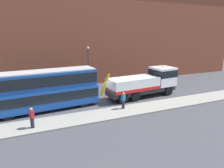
{
  "coord_description": "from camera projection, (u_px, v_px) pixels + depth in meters",
  "views": [
    {
      "loc": [
        -7.52,
        -21.01,
        7.6
      ],
      "look_at": [
        1.26,
        -0.52,
        2.0
      ],
      "focal_mm": 32.37,
      "sensor_mm": 36.0,
      "label": 1
    }
  ],
  "objects": [
    {
      "name": "ground_plane",
      "position": [
        100.0,
        101.0,
        23.45
      ],
      "size": [
        120.0,
        120.0,
        0.0
      ],
      "primitive_type": "plane",
      "color": "#424247"
    },
    {
      "name": "near_kerb",
      "position": [
        115.0,
        113.0,
        19.69
      ],
      "size": [
        60.0,
        2.8,
        0.15
      ],
      "primitive_type": "cube",
      "color": "gray",
      "rests_on": "ground_plane"
    },
    {
      "name": "building_facade",
      "position": [
        79.0,
        30.0,
        29.22
      ],
      "size": [
        60.0,
        1.5,
        16.0
      ],
      "color": "brown",
      "rests_on": "ground_plane"
    },
    {
      "name": "recovery_tow_truck",
      "position": [
        145.0,
        82.0,
        24.78
      ],
      "size": [
        10.22,
        3.36,
        3.67
      ],
      "rotation": [
        0.0,
        0.0,
        0.08
      ],
      "color": "#2D2D2D",
      "rests_on": "ground_plane"
    },
    {
      "name": "double_decker_bus",
      "position": [
        43.0,
        89.0,
        20.07
      ],
      "size": [
        11.18,
        3.43,
        4.06
      ],
      "rotation": [
        0.0,
        0.0,
        0.08
      ],
      "color": "#19479E",
      "rests_on": "ground_plane"
    },
    {
      "name": "pedestrian_onlooker",
      "position": [
        32.0,
        118.0,
        16.23
      ],
      "size": [
        0.42,
        0.48,
        1.71
      ],
      "rotation": [
        0.0,
        0.0,
        0.5
      ],
      "color": "#232333",
      "rests_on": "near_kerb"
    },
    {
      "name": "pedestrian_bystander",
      "position": [
        123.0,
        101.0,
        20.42
      ],
      "size": [
        0.47,
        0.39,
        1.71
      ],
      "rotation": [
        0.0,
        0.0,
        1.93
      ],
      "color": "#232333",
      "rests_on": "near_kerb"
    },
    {
      "name": "street_lamp",
      "position": [
        88.0,
        63.0,
        28.62
      ],
      "size": [
        0.36,
        0.36,
        5.83
      ],
      "color": "#38383D",
      "rests_on": "ground_plane"
    }
  ]
}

